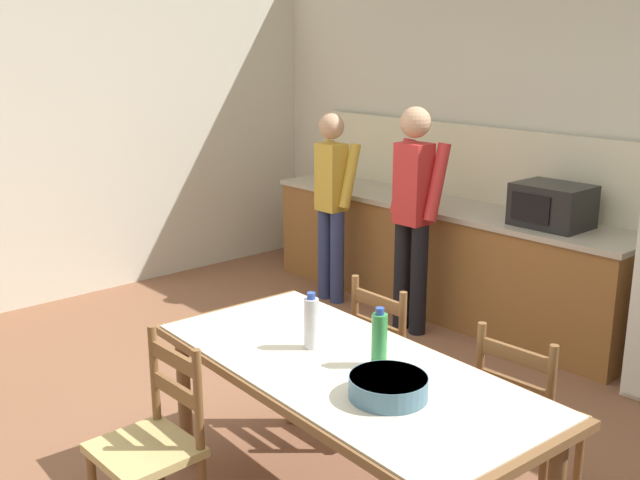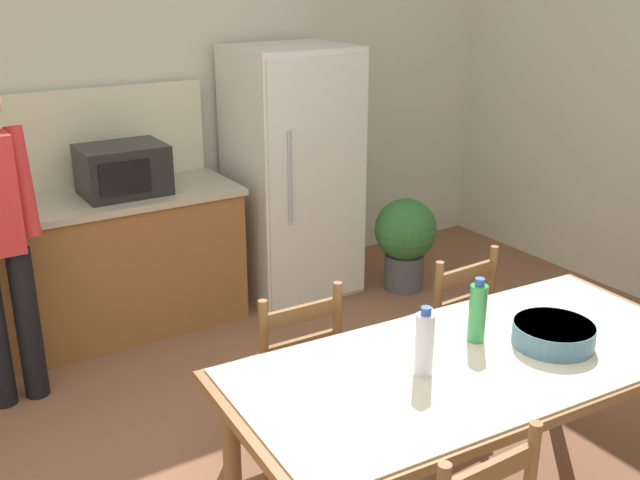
{
  "view_description": "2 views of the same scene",
  "coord_description": "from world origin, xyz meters",
  "px_view_note": "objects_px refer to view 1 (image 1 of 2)",
  "views": [
    {
      "loc": [
        2.81,
        -2.4,
        2.16
      ],
      "look_at": [
        0.22,
        -0.09,
        1.23
      ],
      "focal_mm": 42.0,
      "sensor_mm": 36.0,
      "label": 1
    },
    {
      "loc": [
        -1.25,
        -2.13,
        2.18
      ],
      "look_at": [
        0.3,
        0.33,
        1.12
      ],
      "focal_mm": 42.0,
      "sensor_mm": 36.0,
      "label": 2
    }
  ],
  "objects_px": {
    "chair_side_far_left": "(394,359)",
    "chair_side_near_left": "(152,445)",
    "person_at_sink": "(332,198)",
    "bottle_near_centre": "(311,322)",
    "dining_table": "(345,382)",
    "microwave": "(552,205)",
    "bottle_off_centre": "(379,339)",
    "chair_side_far_right": "(525,419)",
    "serving_bowl": "(388,385)",
    "person_at_counter": "(413,208)"
  },
  "relations": [
    {
      "from": "chair_side_far_left",
      "to": "chair_side_near_left",
      "type": "relative_size",
      "value": 1.0
    },
    {
      "from": "chair_side_near_left",
      "to": "person_at_sink",
      "type": "bearing_deg",
      "value": 122.53
    },
    {
      "from": "bottle_near_centre",
      "to": "dining_table",
      "type": "bearing_deg",
      "value": -3.07
    },
    {
      "from": "microwave",
      "to": "bottle_off_centre",
      "type": "bearing_deg",
      "value": -75.1
    },
    {
      "from": "chair_side_far_left",
      "to": "chair_side_far_right",
      "type": "height_order",
      "value": "same"
    },
    {
      "from": "dining_table",
      "to": "bottle_near_centre",
      "type": "height_order",
      "value": "bottle_near_centre"
    },
    {
      "from": "dining_table",
      "to": "bottle_off_centre",
      "type": "bearing_deg",
      "value": 45.38
    },
    {
      "from": "bottle_near_centre",
      "to": "chair_side_near_left",
      "type": "relative_size",
      "value": 0.3
    },
    {
      "from": "bottle_near_centre",
      "to": "serving_bowl",
      "type": "height_order",
      "value": "bottle_near_centre"
    },
    {
      "from": "chair_side_far_right",
      "to": "microwave",
      "type": "bearing_deg",
      "value": -63.01
    },
    {
      "from": "person_at_sink",
      "to": "person_at_counter",
      "type": "relative_size",
      "value": 0.93
    },
    {
      "from": "serving_bowl",
      "to": "person_at_counter",
      "type": "height_order",
      "value": "person_at_counter"
    },
    {
      "from": "person_at_counter",
      "to": "person_at_sink",
      "type": "bearing_deg",
      "value": 88.78
    },
    {
      "from": "dining_table",
      "to": "chair_side_far_left",
      "type": "distance_m",
      "value": 0.89
    },
    {
      "from": "chair_side_far_left",
      "to": "chair_side_near_left",
      "type": "bearing_deg",
      "value": 88.06
    },
    {
      "from": "serving_bowl",
      "to": "bottle_near_centre",
      "type": "bearing_deg",
      "value": 170.5
    },
    {
      "from": "microwave",
      "to": "serving_bowl",
      "type": "distance_m",
      "value": 2.73
    },
    {
      "from": "microwave",
      "to": "bottle_near_centre",
      "type": "height_order",
      "value": "microwave"
    },
    {
      "from": "dining_table",
      "to": "person_at_counter",
      "type": "bearing_deg",
      "value": 124.42
    },
    {
      "from": "dining_table",
      "to": "chair_side_far_left",
      "type": "xyz_separation_m",
      "value": [
        -0.4,
        0.76,
        -0.25
      ]
    },
    {
      "from": "bottle_near_centre",
      "to": "chair_side_far_right",
      "type": "xyz_separation_m",
      "value": [
        0.73,
        0.7,
        -0.45
      ]
    },
    {
      "from": "microwave",
      "to": "person_at_counter",
      "type": "xyz_separation_m",
      "value": [
        -0.82,
        -0.52,
        -0.08
      ]
    },
    {
      "from": "bottle_off_centre",
      "to": "bottle_near_centre",
      "type": "bearing_deg",
      "value": -165.2
    },
    {
      "from": "microwave",
      "to": "bottle_off_centre",
      "type": "height_order",
      "value": "microwave"
    },
    {
      "from": "bottle_off_centre",
      "to": "person_at_counter",
      "type": "height_order",
      "value": "person_at_counter"
    },
    {
      "from": "serving_bowl",
      "to": "person_at_counter",
      "type": "relative_size",
      "value": 0.19
    },
    {
      "from": "chair_side_far_left",
      "to": "chair_side_far_right",
      "type": "xyz_separation_m",
      "value": [
        0.88,
        -0.05,
        0.0
      ]
    },
    {
      "from": "microwave",
      "to": "chair_side_near_left",
      "type": "distance_m",
      "value": 3.26
    },
    {
      "from": "microwave",
      "to": "person_at_sink",
      "type": "relative_size",
      "value": 0.32
    },
    {
      "from": "dining_table",
      "to": "bottle_off_centre",
      "type": "relative_size",
      "value": 7.4
    },
    {
      "from": "chair_side_far_left",
      "to": "person_at_sink",
      "type": "relative_size",
      "value": 0.57
    },
    {
      "from": "chair_side_near_left",
      "to": "person_at_counter",
      "type": "distance_m",
      "value": 2.87
    },
    {
      "from": "bottle_near_centre",
      "to": "serving_bowl",
      "type": "bearing_deg",
      "value": -9.5
    },
    {
      "from": "dining_table",
      "to": "person_at_sink",
      "type": "bearing_deg",
      "value": 138.57
    },
    {
      "from": "dining_table",
      "to": "person_at_counter",
      "type": "relative_size",
      "value": 1.18
    },
    {
      "from": "serving_bowl",
      "to": "person_at_counter",
      "type": "bearing_deg",
      "value": 129.39
    },
    {
      "from": "bottle_near_centre",
      "to": "person_at_counter",
      "type": "height_order",
      "value": "person_at_counter"
    },
    {
      "from": "serving_bowl",
      "to": "person_at_counter",
      "type": "xyz_separation_m",
      "value": [
        -1.69,
        2.06,
        0.13
      ]
    },
    {
      "from": "dining_table",
      "to": "bottle_near_centre",
      "type": "bearing_deg",
      "value": 176.93
    },
    {
      "from": "dining_table",
      "to": "bottle_near_centre",
      "type": "xyz_separation_m",
      "value": [
        -0.24,
        0.01,
        0.21
      ]
    },
    {
      "from": "serving_bowl",
      "to": "person_at_sink",
      "type": "distance_m",
      "value": 3.33
    },
    {
      "from": "bottle_near_centre",
      "to": "chair_side_far_left",
      "type": "distance_m",
      "value": 0.88
    },
    {
      "from": "chair_side_near_left",
      "to": "chair_side_far_right",
      "type": "distance_m",
      "value": 1.71
    },
    {
      "from": "bottle_off_centre",
      "to": "microwave",
      "type": "bearing_deg",
      "value": 104.9
    },
    {
      "from": "dining_table",
      "to": "chair_side_far_right",
      "type": "relative_size",
      "value": 2.2
    },
    {
      "from": "dining_table",
      "to": "serving_bowl",
      "type": "relative_size",
      "value": 6.24
    },
    {
      "from": "microwave",
      "to": "person_at_sink",
      "type": "height_order",
      "value": "person_at_sink"
    },
    {
      "from": "chair_side_far_left",
      "to": "chair_side_far_right",
      "type": "distance_m",
      "value": 0.88
    },
    {
      "from": "chair_side_far_left",
      "to": "person_at_sink",
      "type": "bearing_deg",
      "value": -32.4
    },
    {
      "from": "bottle_off_centre",
      "to": "chair_side_near_left",
      "type": "bearing_deg",
      "value": -125.69
    }
  ]
}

